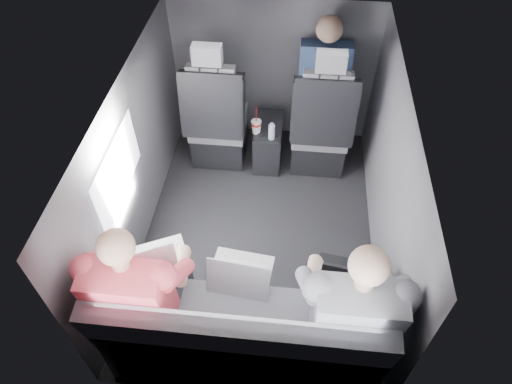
# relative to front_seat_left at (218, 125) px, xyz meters

# --- Properties ---
(floor) EXTENTS (2.60, 2.60, 0.00)m
(floor) POSITION_rel_front_seat_left_xyz_m (0.45, -0.84, -0.40)
(floor) COLOR black
(floor) RESTS_ON ground
(ceiling) EXTENTS (2.60, 2.60, 0.00)m
(ceiling) POSITION_rel_front_seat_left_xyz_m (0.45, -0.84, 0.95)
(ceiling) COLOR #B2B2AD
(ceiling) RESTS_ON panel_back
(panel_left) EXTENTS (0.02, 2.60, 1.35)m
(panel_left) POSITION_rel_front_seat_left_xyz_m (-0.45, -0.84, 0.27)
(panel_left) COLOR #56565B
(panel_left) RESTS_ON floor
(panel_right) EXTENTS (0.02, 2.60, 1.35)m
(panel_right) POSITION_rel_front_seat_left_xyz_m (1.35, -0.84, 0.27)
(panel_right) COLOR #56565B
(panel_right) RESTS_ON floor
(panel_front) EXTENTS (1.80, 0.02, 1.35)m
(panel_front) POSITION_rel_front_seat_left_xyz_m (0.45, 0.46, 0.27)
(panel_front) COLOR #56565B
(panel_front) RESTS_ON floor
(panel_back) EXTENTS (1.80, 0.02, 1.35)m
(panel_back) POSITION_rel_front_seat_left_xyz_m (0.45, -2.14, 0.27)
(panel_back) COLOR #56565B
(panel_back) RESTS_ON floor
(side_window) EXTENTS (0.02, 0.75, 0.42)m
(side_window) POSITION_rel_front_seat_left_xyz_m (-0.43, -1.14, 0.50)
(side_window) COLOR white
(side_window) RESTS_ON panel_left
(seatbelt) EXTENTS (0.35, 0.11, 0.59)m
(seatbelt) POSITION_rel_front_seat_left_xyz_m (0.90, -0.17, 0.40)
(seatbelt) COLOR black
(seatbelt) RESTS_ON front_seat_right
(front_seat_left) EXTENTS (0.52, 0.58, 1.26)m
(front_seat_left) POSITION_rel_front_seat_left_xyz_m (0.00, 0.00, 0.00)
(front_seat_left) COLOR black
(front_seat_left) RESTS_ON floor
(front_seat_right) EXTENTS (0.52, 0.58, 1.26)m
(front_seat_right) POSITION_rel_front_seat_left_xyz_m (0.90, 0.00, 0.00)
(front_seat_right) COLOR black
(front_seat_right) RESTS_ON floor
(center_console) EXTENTS (0.24, 0.48, 0.41)m
(center_console) POSITION_rel_front_seat_left_xyz_m (0.45, 0.04, -0.20)
(center_console) COLOR black
(center_console) RESTS_ON floor
(rear_bench) EXTENTS (1.60, 0.57, 0.92)m
(rear_bench) POSITION_rel_front_seat_left_xyz_m (0.45, -1.90, -0.09)
(rear_bench) COLOR slate
(rear_bench) RESTS_ON floor
(soda_cup) EXTENTS (0.09, 0.09, 0.27)m
(soda_cup) POSITION_rel_front_seat_left_xyz_m (0.35, -0.07, 0.07)
(soda_cup) COLOR white
(soda_cup) RESTS_ON center_console
(water_bottle) EXTENTS (0.06, 0.06, 0.16)m
(water_bottle) POSITION_rel_front_seat_left_xyz_m (0.49, -0.14, 0.07)
(water_bottle) COLOR #A9C6E5
(water_bottle) RESTS_ON center_console
(laptop_white) EXTENTS (0.44, 0.48, 0.27)m
(laptop_white) POSITION_rel_front_seat_left_xyz_m (-0.12, -1.63, 0.24)
(laptop_white) COLOR silver
(laptop_white) RESTS_ON passenger_rear_left
(laptop_silver) EXTENTS (0.39, 0.36, 0.26)m
(laptop_silver) POSITION_rel_front_seat_left_xyz_m (0.41, -1.65, 0.24)
(laptop_silver) COLOR #ACACB1
(laptop_silver) RESTS_ON rear_bench
(laptop_black) EXTENTS (0.39, 0.37, 0.25)m
(laptop_black) POSITION_rel_front_seat_left_xyz_m (1.05, -1.63, 0.23)
(laptop_black) COLOR black
(laptop_black) RESTS_ON passenger_rear_right
(passenger_rear_left) EXTENTS (0.53, 0.65, 1.27)m
(passenger_rear_left) POSITION_rel_front_seat_left_xyz_m (-0.14, -1.81, 0.25)
(passenger_rear_left) COLOR #35353A
(passenger_rear_left) RESTS_ON rear_bench
(passenger_rear_right) EXTENTS (0.55, 0.66, 1.30)m
(passenger_rear_right) POSITION_rel_front_seat_left_xyz_m (1.05, -1.81, 0.26)
(passenger_rear_right) COLOR #30496C
(passenger_rear_right) RESTS_ON rear_bench
(passenger_front_right) EXTENTS (0.42, 0.42, 0.89)m
(passenger_front_right) POSITION_rel_front_seat_left_xyz_m (0.89, 0.26, 0.36)
(passenger_front_right) COLOR #30496C
(passenger_front_right) RESTS_ON front_seat_right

